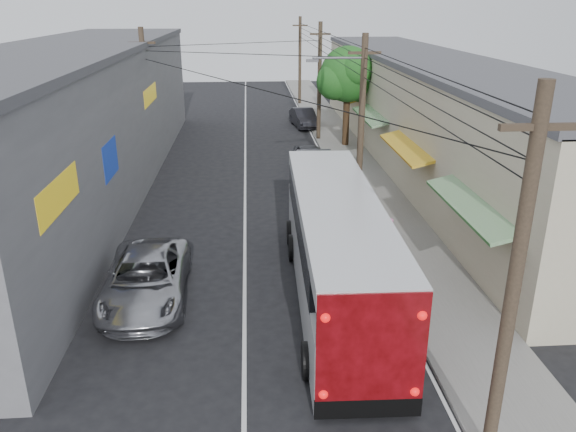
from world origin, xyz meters
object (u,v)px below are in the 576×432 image
object	(u,v)px
pedestrian_near	(388,237)
pedestrian_far	(347,169)
parked_suv	(319,176)
jeepney	(146,279)
coach_bus	(336,246)
parked_car_mid	(311,159)
parked_car_far	(304,118)

from	to	relation	value
pedestrian_near	pedestrian_far	xyz separation A→B (m)	(0.00, 9.11, 0.07)
parked_suv	pedestrian_near	xyz separation A→B (m)	(1.60, -8.44, 0.11)
jeepney	parked_suv	world-z (taller)	parked_suv
coach_bus	parked_suv	world-z (taller)	coach_bus
coach_bus	jeepney	size ratio (longest dim) A/B	2.16
coach_bus	parked_car_mid	size ratio (longest dim) A/B	2.82
jeepney	pedestrian_near	size ratio (longest dim) A/B	3.55
parked_car_far	pedestrian_far	distance (m)	15.42
coach_bus	parked_car_far	size ratio (longest dim) A/B	2.79
jeepney	pedestrian_near	bearing A→B (deg)	14.53
pedestrian_far	jeepney	bearing A→B (deg)	64.28
coach_bus	pedestrian_near	size ratio (longest dim) A/B	7.68
parked_car_far	pedestrian_far	world-z (taller)	pedestrian_far
parked_car_mid	parked_car_far	distance (m)	12.53
coach_bus	parked_car_far	world-z (taller)	coach_bus
parked_suv	jeepney	bearing A→B (deg)	-121.67
parked_suv	parked_car_far	distance (m)	16.09
parked_car_far	pedestrian_near	world-z (taller)	pedestrian_near
coach_bus	pedestrian_far	xyz separation A→B (m)	(2.40, 11.78, -0.83)
parked_car_far	pedestrian_near	xyz separation A→B (m)	(0.80, -24.51, 0.19)
parked_car_far	pedestrian_far	bearing A→B (deg)	-95.01
pedestrian_near	jeepney	bearing A→B (deg)	-0.72
coach_bus	jeepney	distance (m)	6.26
parked_car_mid	pedestrian_far	bearing A→B (deg)	-67.24
parked_suv	parked_car_far	world-z (taller)	parked_suv
coach_bus	parked_car_far	bearing A→B (deg)	87.99
parked_car_mid	parked_car_far	xyz separation A→B (m)	(0.80, 12.51, -0.02)
coach_bus	pedestrian_near	bearing A→B (deg)	49.50
parked_suv	parked_car_mid	distance (m)	3.56
coach_bus	pedestrian_far	distance (m)	12.05
parked_suv	parked_car_mid	xyz separation A→B (m)	(0.00, 3.56, -0.07)
parked_car_mid	parked_suv	bearing A→B (deg)	-96.20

